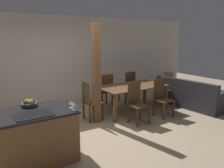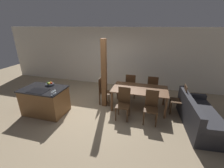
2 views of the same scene
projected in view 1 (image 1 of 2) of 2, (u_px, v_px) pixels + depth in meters
The scene contains 16 objects.
ground_plane at pixel (95, 129), 4.96m from camera, with size 16.00×16.00×0.00m, color #9E896B.
wall_back at pixel (55, 60), 6.79m from camera, with size 11.20×0.08×2.70m.
kitchen_island at pixel (32, 137), 3.60m from camera, with size 1.36×0.91×0.89m.
fruit_bowl at pixel (29, 103), 3.76m from camera, with size 0.27×0.27×0.12m.
wine_glass_near at pixel (75, 105), 3.50m from camera, with size 0.06×0.06×0.13m.
wine_glass_middle at pixel (73, 103), 3.56m from camera, with size 0.06×0.06×0.13m.
wine_glass_far at pixel (71, 102), 3.63m from camera, with size 0.06×0.06×0.13m.
dining_table at pixel (132, 89), 6.07m from camera, with size 1.87×1.02×0.74m.
dining_chair_near_left at pixel (137, 102), 5.27m from camera, with size 0.40×0.40×1.00m.
dining_chair_near_right at pixel (162, 97), 5.72m from camera, with size 0.40×0.40×1.00m.
dining_chair_far_left at pixel (106, 90), 6.47m from camera, with size 0.40×0.40×1.00m.
dining_chair_far_right at pixel (128, 87), 6.92m from camera, with size 0.40×0.40×1.00m.
dining_chair_head_end at pixel (90, 101), 5.40m from camera, with size 0.40×0.40×1.00m.
dining_chair_foot_end at pixel (165, 88), 6.79m from camera, with size 0.40×0.40×1.00m.
couch at pixel (190, 97), 6.61m from camera, with size 1.03×2.07×0.84m.
timber_post at pixel (96, 74), 5.16m from camera, with size 0.16×0.16×2.38m.
Camera 1 is at (-2.17, -4.11, 2.05)m, focal length 35.00 mm.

